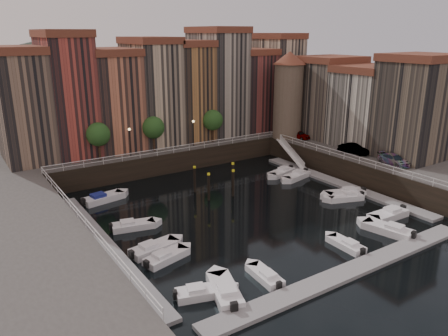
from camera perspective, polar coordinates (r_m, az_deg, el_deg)
ground at (r=51.13m, az=1.72°, el=-5.28°), size 200.00×200.00×0.00m
quay_far at (r=72.39m, az=-10.14°, el=2.54°), size 80.00×20.00×3.00m
quay_right at (r=68.65m, az=22.29°, el=0.68°), size 20.00×36.00×3.00m
dock_left at (r=43.75m, az=-15.42°, el=-9.79°), size 2.00×28.00×0.35m
dock_right at (r=60.61m, az=14.95°, el=-2.02°), size 2.00×28.00×0.35m
dock_near at (r=39.81m, az=16.24°, el=-12.74°), size 30.00×2.00×0.35m
mountains at (r=151.83m, az=-22.70°, el=11.62°), size 145.00×100.00×18.00m
far_terrace at (r=69.72m, az=-7.19°, el=10.04°), size 48.70×10.30×17.50m
right_terrace at (r=69.13m, az=18.40°, el=8.07°), size 9.30×24.30×14.00m
corner_tower at (r=71.65m, az=8.38°, el=9.57°), size 5.20×5.20×13.80m
promenade_trees at (r=63.75m, az=-8.67°, el=5.31°), size 21.20×3.20×5.20m
street_lamps at (r=63.15m, az=-7.98°, el=4.58°), size 10.36×0.36×4.18m
railings at (r=53.67m, az=-1.23°, el=0.14°), size 36.08×34.04×0.52m
gangway at (r=68.09m, az=8.74°, el=2.03°), size 2.78×8.32×3.73m
mooring_pilings at (r=54.97m, az=-0.86°, el=-1.79°), size 5.30×4.25×3.78m
boat_left_0 at (r=35.26m, az=-2.95°, el=-15.91°), size 4.58×2.77×1.03m
boat_left_1 at (r=40.31m, az=-7.64°, el=-11.45°), size 4.71×2.68×1.05m
boat_left_2 at (r=41.88m, az=-9.18°, el=-10.31°), size 5.11×2.49×1.15m
boat_left_3 at (r=46.90m, az=-11.89°, el=-7.36°), size 4.78×2.61×1.07m
boat_left_4 at (r=54.99m, az=-15.57°, el=-3.82°), size 5.42×2.77×1.21m
boat_right_0 at (r=51.71m, az=20.72°, el=-5.71°), size 5.24×1.98×1.20m
boat_right_1 at (r=55.50m, az=15.62°, el=-3.68°), size 4.76×3.06×1.07m
boat_right_2 at (r=56.55m, az=15.63°, el=-3.24°), size 5.37×3.35×1.21m
boat_right_3 at (r=61.99m, az=9.44°, el=-1.01°), size 5.12×2.83×1.15m
boat_right_4 at (r=63.28m, az=7.56°, el=-0.56°), size 4.95×2.78×1.11m
boat_near_0 at (r=35.24m, az=0.15°, el=-15.80°), size 3.32×5.34×1.20m
boat_near_1 at (r=37.46m, az=5.41°, el=-13.85°), size 1.76×4.15×0.94m
boat_near_2 at (r=43.74m, az=15.71°, el=-9.61°), size 1.60×4.18×0.96m
boat_near_3 at (r=47.96m, az=20.75°, el=-7.54°), size 3.00×5.41×1.21m
car_a at (r=71.98m, az=9.70°, el=4.26°), size 2.11×4.13×1.35m
car_b at (r=64.58m, az=16.59°, el=2.32°), size 2.74×4.60×1.43m
car_c at (r=61.07m, az=21.31°, el=0.94°), size 2.38×4.76×1.33m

